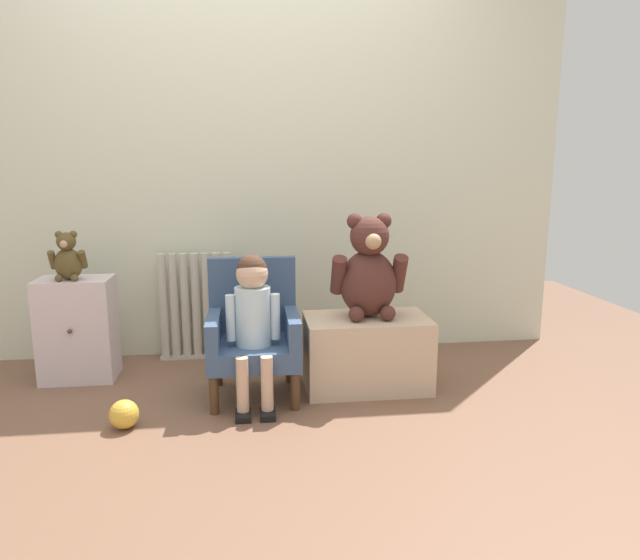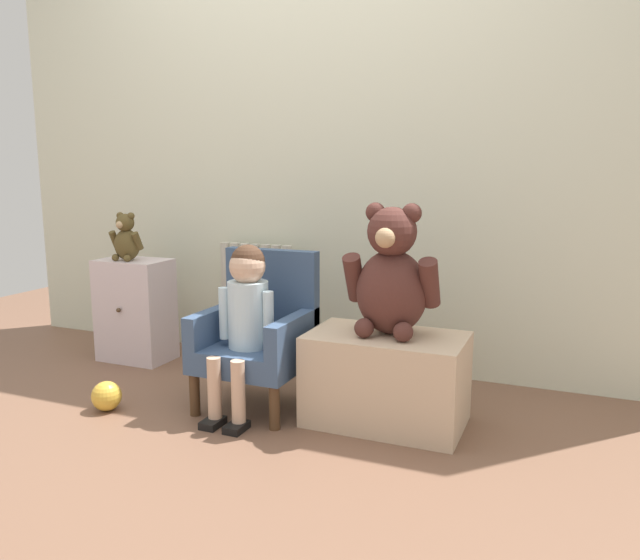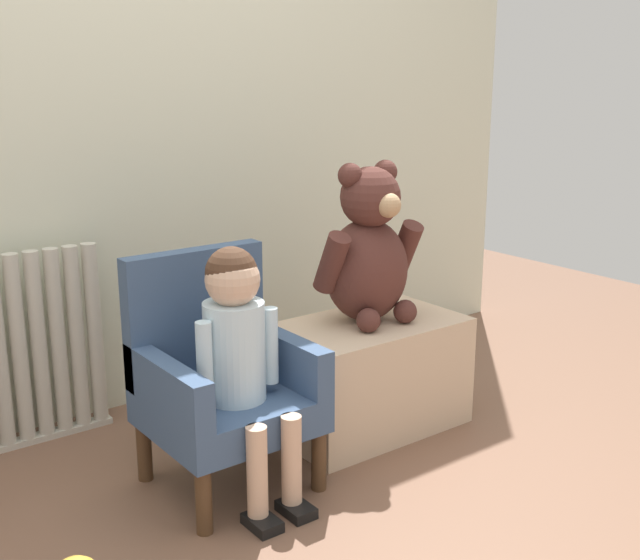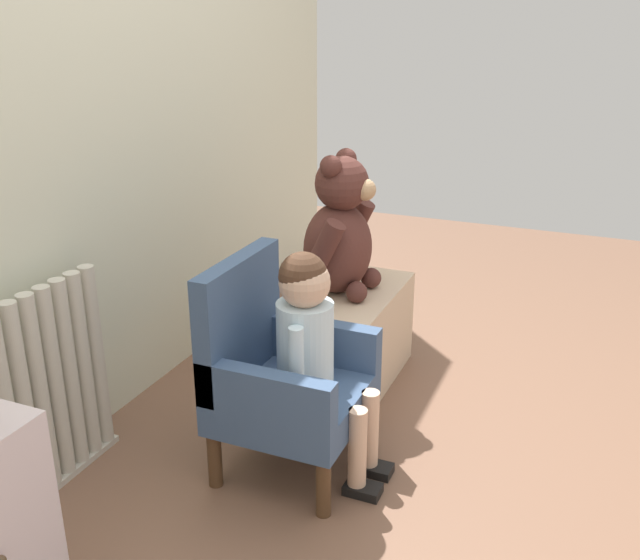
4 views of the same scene
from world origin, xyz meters
TOP-DOWN VIEW (x-y plane):
  - ground_plane at (0.00, 0.00)m, footprint 6.00×6.00m
  - back_wall at (0.00, 1.19)m, footprint 3.80×0.05m
  - radiator at (-0.31, 1.06)m, footprint 0.43×0.05m
  - child_armchair at (0.02, 0.49)m, footprint 0.44×0.42m
  - child_figure at (0.02, 0.37)m, footprint 0.25×0.35m
  - low_bench at (0.59, 0.50)m, footprint 0.62×0.38m
  - large_teddy_bear at (0.60, 0.52)m, footprint 0.38×0.27m

SIDE VIEW (x-z plane):
  - ground_plane at x=0.00m, z-range 0.00..0.00m
  - low_bench at x=0.59m, z-range 0.00..0.37m
  - radiator at x=-0.31m, z-range 0.00..0.63m
  - child_armchair at x=0.02m, z-range -0.02..0.65m
  - child_figure at x=0.02m, z-range 0.11..0.82m
  - large_teddy_bear at x=0.60m, z-range 0.34..0.86m
  - back_wall at x=0.00m, z-range 0.00..2.40m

